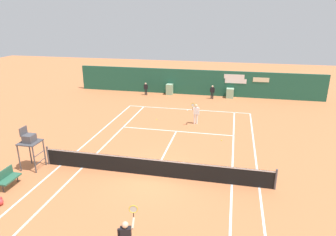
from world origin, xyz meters
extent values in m
plane|color=#C67042|center=(0.00, 0.00, 0.00)|extent=(80.00, 80.00, 0.00)
cube|color=white|center=(0.00, 11.70, 0.00)|extent=(10.60, 0.10, 0.01)
cube|color=white|center=(-5.30, 0.00, 0.00)|extent=(0.10, 23.40, 0.01)
cube|color=white|center=(-4.00, 0.00, 0.00)|extent=(0.10, 23.40, 0.01)
cube|color=white|center=(4.00, 0.00, 0.00)|extent=(0.10, 23.40, 0.01)
cube|color=white|center=(5.30, 0.00, 0.00)|extent=(0.10, 23.40, 0.01)
cube|color=white|center=(0.00, 6.40, 0.00)|extent=(8.00, 0.10, 0.01)
cube|color=white|center=(0.00, 3.20, 0.00)|extent=(0.10, 6.40, 0.01)
cube|color=white|center=(0.00, 11.55, 0.00)|extent=(0.10, 0.24, 0.01)
cylinder|color=#4C4C51|center=(-6.00, 0.00, 0.53)|extent=(0.10, 0.10, 1.07)
cylinder|color=#4C4C51|center=(6.00, 0.00, 0.53)|extent=(0.10, 0.10, 1.07)
cube|color=black|center=(0.00, 0.00, 0.47)|extent=(12.00, 0.03, 0.95)
cube|color=white|center=(0.00, 0.00, 0.92)|extent=(12.00, 0.04, 0.06)
cube|color=#1E5642|center=(0.00, 17.00, 1.29)|extent=(25.00, 0.24, 2.58)
cube|color=white|center=(3.79, 16.86, 2.07)|extent=(1.97, 0.02, 0.44)
cube|color=beige|center=(6.36, 16.86, 1.86)|extent=(1.52, 0.02, 0.44)
cube|color=white|center=(3.96, 16.86, 1.63)|extent=(2.09, 0.02, 0.44)
cube|color=#8CB793|center=(-2.64, 16.45, 0.54)|extent=(0.64, 0.70, 1.09)
cube|color=#8CB793|center=(3.49, 16.45, 0.48)|extent=(0.72, 0.70, 0.95)
cylinder|color=#47474C|center=(-6.10, -0.12, 0.74)|extent=(0.07, 0.07, 1.49)
cylinder|color=#47474C|center=(-6.10, -1.02, 0.74)|extent=(0.07, 0.07, 1.49)
cylinder|color=#47474C|center=(-7.00, -0.12, 0.74)|extent=(0.07, 0.07, 1.49)
cylinder|color=#47474C|center=(-7.00, -1.02, 0.74)|extent=(0.07, 0.07, 1.49)
cylinder|color=#47474C|center=(-6.10, -0.57, 0.45)|extent=(0.04, 0.81, 0.04)
cylinder|color=#47474C|center=(-6.10, -0.57, 0.89)|extent=(0.04, 0.81, 0.04)
cube|color=#47474C|center=(-6.55, -0.57, 1.52)|extent=(1.00, 1.00, 0.06)
cube|color=#4C4C51|center=(-6.55, -0.57, 1.75)|extent=(0.52, 0.56, 0.40)
cube|color=#4C4C51|center=(-6.84, -0.57, 2.12)|extent=(0.06, 0.56, 0.45)
cylinder|color=#38383D|center=(-6.47, -1.98, 0.19)|extent=(0.06, 0.06, 0.38)
cylinder|color=#38383D|center=(-6.47, -2.98, 0.19)|extent=(0.06, 0.06, 0.38)
cube|color=#2D664C|center=(-6.47, -2.48, 0.42)|extent=(0.48, 1.16, 0.08)
cube|color=#2D664C|center=(-6.74, -2.48, 0.67)|extent=(0.06, 1.16, 0.42)
sphere|color=#DB3838|center=(-5.88, -3.90, 0.16)|extent=(0.29, 0.29, 0.28)
cylinder|color=white|center=(1.23, 8.24, 0.39)|extent=(0.13, 0.13, 0.78)
cylinder|color=white|center=(1.05, 8.22, 0.39)|extent=(0.13, 0.13, 0.78)
cube|color=white|center=(1.14, 8.23, 1.05)|extent=(0.37, 0.22, 0.55)
sphere|color=beige|center=(1.14, 8.23, 1.43)|extent=(0.21, 0.21, 0.21)
cylinder|color=white|center=(1.35, 8.25, 1.01)|extent=(0.08, 0.08, 0.53)
cylinder|color=beige|center=(0.95, 7.95, 1.28)|extent=(0.13, 0.53, 0.08)
cylinder|color=black|center=(0.97, 7.69, 1.39)|extent=(0.03, 0.03, 0.22)
torus|color=yellow|center=(0.97, 7.69, 1.64)|extent=(0.30, 0.05, 0.30)
cylinder|color=silver|center=(0.97, 7.69, 1.64)|extent=(0.26, 0.03, 0.26)
cube|color=black|center=(0.61, -5.72, 1.09)|extent=(0.40, 0.28, 0.56)
sphere|color=beige|center=(0.61, -5.72, 1.48)|extent=(0.22, 0.22, 0.22)
cylinder|color=black|center=(0.40, -5.77, 1.05)|extent=(0.08, 0.08, 0.54)
cylinder|color=beige|center=(0.77, -5.40, 1.32)|extent=(0.21, 0.55, 0.08)
cylinder|color=black|center=(0.70, -5.13, 1.43)|extent=(0.03, 0.03, 0.22)
torus|color=yellow|center=(0.70, -5.13, 1.68)|extent=(0.30, 0.09, 0.30)
cylinder|color=silver|center=(0.70, -5.13, 1.68)|extent=(0.25, 0.07, 0.26)
cylinder|color=black|center=(1.87, 15.67, 0.34)|extent=(0.11, 0.11, 0.68)
cylinder|color=black|center=(1.72, 15.68, 0.34)|extent=(0.11, 0.11, 0.68)
cube|color=black|center=(1.80, 15.67, 0.92)|extent=(0.32, 0.19, 0.48)
sphere|color=beige|center=(1.80, 15.67, 1.25)|extent=(0.19, 0.19, 0.19)
cylinder|color=black|center=(1.98, 15.66, 0.89)|extent=(0.07, 0.07, 0.46)
cylinder|color=black|center=(1.61, 15.68, 0.89)|extent=(0.07, 0.07, 0.46)
cylinder|color=black|center=(-4.88, 15.67, 0.33)|extent=(0.11, 0.11, 0.66)
cylinder|color=black|center=(-5.03, 15.67, 0.33)|extent=(0.11, 0.11, 0.66)
cube|color=black|center=(-4.95, 15.67, 0.89)|extent=(0.30, 0.17, 0.46)
sphere|color=beige|center=(-4.95, 15.67, 1.21)|extent=(0.18, 0.18, 0.18)
cylinder|color=black|center=(-4.77, 15.68, 0.85)|extent=(0.07, 0.07, 0.44)
cylinder|color=black|center=(-5.14, 15.67, 0.85)|extent=(0.07, 0.07, 0.44)
sphere|color=#CCE033|center=(-4.23, 7.42, 0.03)|extent=(0.07, 0.07, 0.07)
sphere|color=#CCE033|center=(-1.98, 8.50, 0.03)|extent=(0.07, 0.07, 0.07)
sphere|color=#CCE033|center=(3.24, 5.36, 0.03)|extent=(0.07, 0.07, 0.07)
camera|label=1|loc=(3.70, -13.35, 7.94)|focal=32.37mm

